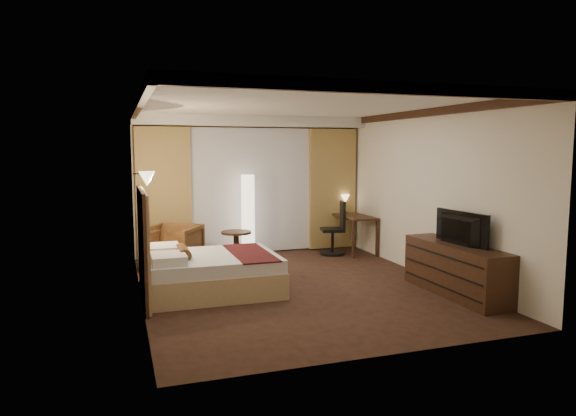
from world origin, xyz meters
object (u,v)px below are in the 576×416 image
object	(u,v)px
bed	(212,274)
desk	(354,234)
floor_lamp	(248,216)
television	(456,223)
office_chair	(333,228)
armchair	(173,245)
dresser	(456,269)
side_table	(236,248)

from	to	relation	value
bed	desk	world-z (taller)	desk
floor_lamp	television	distance (m)	4.05
floor_lamp	desk	xyz separation A→B (m)	(2.12, -0.23, -0.42)
floor_lamp	office_chair	size ratio (longest dim) A/B	1.51
armchair	dresser	xyz separation A→B (m)	(3.65, -2.83, -0.06)
bed	television	xyz separation A→B (m)	(3.23, -1.22, 0.75)
armchair	dresser	world-z (taller)	armchair
armchair	dresser	size ratio (longest dim) A/B	0.46
armchair	floor_lamp	xyz separation A→B (m)	(1.48, 0.61, 0.37)
floor_lamp	dresser	xyz separation A→B (m)	(2.17, -3.44, -0.43)
armchair	floor_lamp	distance (m)	1.64
desk	office_chair	xyz separation A→B (m)	(-0.48, -0.05, 0.15)
dresser	floor_lamp	bearing A→B (deg)	122.23
television	desk	bearing A→B (deg)	-3.14
floor_lamp	television	bearing A→B (deg)	-58.13
bed	desk	bearing A→B (deg)	31.71
desk	television	bearing A→B (deg)	-89.64
armchair	side_table	world-z (taller)	armchair
armchair	bed	bearing A→B (deg)	-44.48
bed	dresser	size ratio (longest dim) A/B	0.99
armchair	office_chair	size ratio (longest dim) A/B	0.81
floor_lamp	television	size ratio (longest dim) A/B	1.55
side_table	floor_lamp	distance (m)	0.80
floor_lamp	dresser	distance (m)	4.08
desk	dresser	distance (m)	3.20
desk	office_chair	world-z (taller)	office_chair
armchair	desk	xyz separation A→B (m)	(3.60, 0.37, -0.05)
side_table	television	distance (m)	3.90
bed	desk	size ratio (longest dim) A/B	1.64
floor_lamp	side_table	bearing A→B (deg)	-124.19
bed	desk	distance (m)	3.77
side_table	dresser	distance (m)	3.85
office_chair	television	world-z (taller)	television
floor_lamp	office_chair	world-z (taller)	floor_lamp
bed	dresser	bearing A→B (deg)	-20.57
side_table	floor_lamp	size ratio (longest dim) A/B	0.37
desk	television	xyz separation A→B (m)	(0.02, -3.20, 0.65)
armchair	desk	size ratio (longest dim) A/B	0.75
desk	dresser	xyz separation A→B (m)	(0.05, -3.20, -0.01)
desk	dresser	size ratio (longest dim) A/B	0.60
floor_lamp	desk	bearing A→B (deg)	-6.25
desk	dresser	bearing A→B (deg)	-89.11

